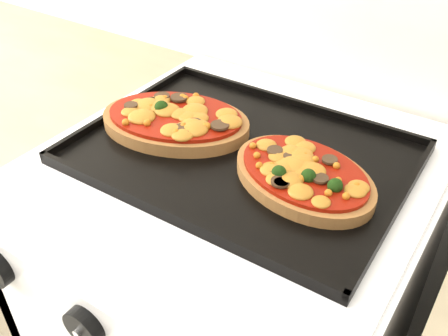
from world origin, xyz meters
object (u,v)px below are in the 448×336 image
Objects in this scene: pizza_left at (175,119)px; pizza_right at (304,174)px; baking_tray at (242,151)px; stove at (234,334)px.

pizza_right is at bearing -3.46° from pizza_left.
pizza_right is at bearing -8.99° from baking_tray.
stove is 3.60× the size of pizza_left.
baking_tray is at bearing 0.85° from pizza_left.
pizza_left is at bearing 176.54° from pizza_right.
baking_tray reaches higher than stove.
pizza_right reaches higher than baking_tray.
stove is at bearing -99.56° from baking_tray.
baking_tray is 2.24× the size of pizza_right.
stove is 0.47m from baking_tray.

